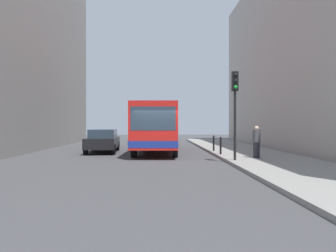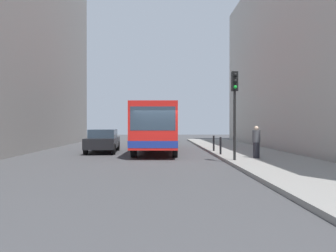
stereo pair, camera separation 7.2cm
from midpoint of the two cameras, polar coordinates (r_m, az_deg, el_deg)
ground_plane at (r=17.01m, az=-1.82°, el=-5.80°), size 80.00×80.00×0.00m
sidewalk at (r=17.84m, az=15.88°, el=-5.29°), size 4.40×40.00×0.15m
building_right at (r=24.42m, az=27.03°, el=12.52°), size 7.00×32.00×13.98m
bus at (r=21.99m, az=-1.95°, el=0.09°), size 2.93×11.11×3.00m
car_beside_bus at (r=21.57m, az=-11.29°, el=-2.42°), size 2.00×4.47×1.48m
traffic_light at (r=15.58m, az=11.39°, el=4.69°), size 0.28×0.33×4.10m
bollard_near at (r=18.45m, az=8.99°, el=-3.38°), size 0.11×0.11×0.95m
bollard_mid at (r=20.66m, az=7.81°, el=-2.98°), size 0.11×0.11×0.95m
pedestrian_near_signal at (r=16.79m, az=14.95°, el=-2.71°), size 0.38×0.38×1.58m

